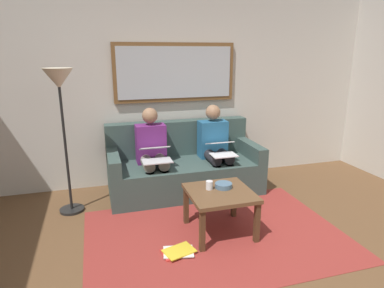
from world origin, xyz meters
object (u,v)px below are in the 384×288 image
at_px(person_left, 215,145).
at_px(standing_lamp, 60,95).
at_px(coffee_table, 220,197).
at_px(bowl, 223,185).
at_px(framed_mirror, 175,72).
at_px(cup, 209,185).
at_px(couch, 183,167).
at_px(laptop_white, 221,148).
at_px(person_right, 152,150).
at_px(magazine_stack, 178,252).
at_px(laptop_silver, 156,154).

bearing_deg(person_left, standing_lamp, 6.07).
relative_size(coffee_table, bowl, 3.61).
xyz_separation_m(framed_mirror, bowl, (-0.13, 1.53, -1.07)).
bearing_deg(framed_mirror, cup, 88.95).
bearing_deg(couch, standing_lamp, 10.49).
bearing_deg(bowl, laptop_white, -109.70).
bearing_deg(cup, person_right, -69.53).
distance_m(person_left, standing_lamp, 2.03).
xyz_separation_m(laptop_white, magazine_stack, (0.87, 1.17, -0.61)).
bearing_deg(laptop_silver, couch, -144.81).
bearing_deg(person_right, couch, -170.90).
xyz_separation_m(bowl, laptop_silver, (0.55, -0.84, 0.15)).
xyz_separation_m(coffee_table, magazine_stack, (0.51, 0.26, -0.37)).
xyz_separation_m(coffee_table, person_left, (-0.37, -1.15, 0.22)).
height_order(laptop_silver, magazine_stack, laptop_silver).
bearing_deg(cup, coffee_table, 138.25).
distance_m(framed_mirror, bowl, 1.87).
bearing_deg(standing_lamp, cup, 148.44).
xyz_separation_m(cup, standing_lamp, (1.42, -0.87, 0.87)).
xyz_separation_m(couch, person_left, (-0.43, 0.07, 0.30)).
height_order(cup, person_right, person_right).
bearing_deg(standing_lamp, bowl, 150.95).
bearing_deg(standing_lamp, laptop_white, 178.88).
height_order(couch, laptop_white, couch).
bearing_deg(person_left, framed_mirror, -46.93).
distance_m(couch, laptop_silver, 0.61).
height_order(framed_mirror, laptop_white, framed_mirror).
distance_m(bowl, laptop_white, 0.90).
height_order(bowl, person_right, person_right).
distance_m(bowl, standing_lamp, 2.00).
height_order(bowl, magazine_stack, bowl).
relative_size(cup, laptop_white, 0.24).
bearing_deg(person_right, coffee_table, 113.05).
bearing_deg(cup, couch, -91.41).
xyz_separation_m(person_right, laptop_silver, (0.00, 0.23, 0.02)).
relative_size(coffee_table, laptop_silver, 1.67).
xyz_separation_m(couch, laptop_white, (-0.43, 0.30, 0.32)).
bearing_deg(laptop_silver, cup, 115.52).
xyz_separation_m(laptop_white, standing_lamp, (1.87, -0.04, 0.74)).
height_order(person_left, laptop_white, person_left).
bearing_deg(laptop_silver, standing_lamp, -1.90).
bearing_deg(standing_lamp, laptop_silver, 178.10).
distance_m(person_left, person_right, 0.85).
relative_size(couch, framed_mirror, 1.18).
bearing_deg(standing_lamp, coffee_table, 147.75).
distance_m(cup, person_right, 1.15).
bearing_deg(person_left, cup, 66.94).
xyz_separation_m(couch, cup, (0.03, 1.14, 0.19)).
bearing_deg(person_right, cup, 110.47).
bearing_deg(person_right, laptop_silver, 90.00).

